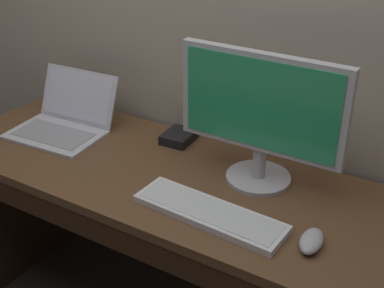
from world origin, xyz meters
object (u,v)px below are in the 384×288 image
(laptop_silver, at_px, (64,120))
(computer_mouse, at_px, (311,241))
(external_monitor, at_px, (261,113))
(wired_keyboard, at_px, (209,213))
(external_drive_box, at_px, (179,137))

(laptop_silver, height_order, computer_mouse, laptop_silver)
(external_monitor, distance_m, wired_keyboard, 0.35)
(laptop_silver, xyz_separation_m, wired_keyboard, (0.79, -0.21, -0.03))
(wired_keyboard, bearing_deg, external_drive_box, 133.08)
(computer_mouse, bearing_deg, external_drive_box, 147.11)
(external_monitor, height_order, wired_keyboard, external_monitor)
(external_monitor, relative_size, computer_mouse, 4.68)
(external_monitor, distance_m, computer_mouse, 0.43)
(laptop_silver, xyz_separation_m, external_monitor, (0.82, 0.04, 0.21))
(laptop_silver, height_order, external_monitor, external_monitor)
(laptop_silver, relative_size, external_monitor, 0.68)
(computer_mouse, bearing_deg, laptop_silver, 165.14)
(external_monitor, bearing_deg, computer_mouse, -39.95)
(laptop_silver, relative_size, external_drive_box, 2.87)
(laptop_silver, distance_m, external_monitor, 0.85)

